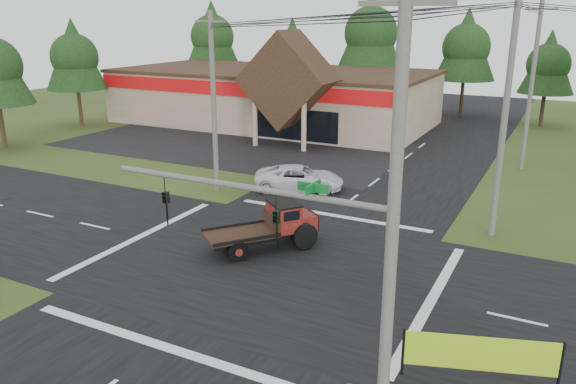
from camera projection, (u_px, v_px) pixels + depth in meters
The scene contains 19 objects.
ground at pixel (268, 265), 23.99m from camera, with size 120.00×120.00×0.00m, color #294117.
road_ns at pixel (268, 264), 23.98m from camera, with size 12.00×120.00×0.02m, color black.
road_ew at pixel (268, 264), 23.98m from camera, with size 120.00×12.00×0.02m, color black.
parking_apron at pixel (232, 145), 46.21m from camera, with size 28.00×14.00×0.02m, color black.
cvs_building at pixel (274, 95), 55.10m from camera, with size 30.40×18.20×9.19m.
traffic_signal_mast at pixel (324, 260), 13.76m from camera, with size 8.12×0.24×7.00m.
utility_pole_nr at pixel (393, 225), 12.66m from camera, with size 2.00×0.30×11.00m.
utility_pole_nw at pixel (214, 102), 32.65m from camera, with size 2.00×0.30×10.50m.
utility_pole_ne at pixel (505, 114), 25.53m from camera, with size 2.00×0.30×11.50m.
utility_pole_n at pixel (532, 86), 37.46m from camera, with size 2.00×0.30×11.20m.
tree_row_a at pixel (212, 35), 68.62m from camera, with size 6.72×6.72×12.12m.
tree_row_b at pixel (292, 47), 66.36m from camera, with size 5.60×5.60×10.10m.
tree_row_c at pixel (371, 30), 60.55m from camera, with size 7.28×7.28×13.13m.
tree_row_d at pixel (467, 45), 57.44m from camera, with size 6.16×6.16×11.11m.
tree_row_e at pixel (549, 62), 52.65m from camera, with size 5.04×5.04×9.09m.
tree_side_w at pixel (74, 55), 52.91m from camera, with size 5.60×5.60×10.10m.
antique_flatbed_truck at pixel (263, 227), 25.28m from camera, with size 1.97×5.16×2.16m, color #580C12, non-canonical shape.
roadside_banner at pixel (480, 359), 16.08m from camera, with size 4.47×0.13×1.53m, color #A0D41C, non-canonical shape.
white_pickup at pixel (299, 178), 34.16m from camera, with size 2.47×5.37×1.49m, color white.
Camera 1 is at (10.81, -19.13, 10.14)m, focal length 35.00 mm.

